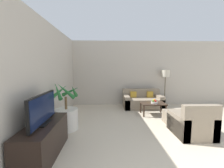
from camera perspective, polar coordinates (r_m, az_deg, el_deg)
name	(u,v)px	position (r m, az deg, el deg)	size (l,w,h in m)	color
wall_back	(144,73)	(6.57, 11.96, 4.06)	(7.61, 0.06, 2.70)	#BCB2A3
wall_left	(41,78)	(3.66, -25.32, 1.94)	(0.06, 7.57, 2.70)	#BCB2A3
tv_console	(44,140)	(3.11, -24.46, -18.81)	(0.49, 1.33, 0.60)	black
television	(43,109)	(2.92, -24.90, -8.68)	(0.18, 1.03, 0.53)	black
potted_palm	(66,116)	(4.09, -16.99, -11.48)	(0.71, 0.69, 1.25)	beige
sofa_loveseat	(142,101)	(6.11, 11.52, -6.48)	(1.51, 0.80, 0.73)	gray
floor_lamp	(165,76)	(6.55, 19.68, 3.05)	(0.32, 0.32, 1.49)	brown
coffee_table	(153,105)	(5.28, 15.32, -7.56)	(0.81, 0.55, 0.41)	#38281E
fruit_bowl	(154,103)	(5.19, 15.83, -6.82)	(0.22, 0.22, 0.06)	beige
apple_red	(156,101)	(5.15, 16.30, -6.22)	(0.07, 0.07, 0.07)	red
apple_green	(153,101)	(5.13, 15.37, -6.17)	(0.08, 0.08, 0.08)	olive
orange_fruit	(154,100)	(5.23, 15.83, -5.94)	(0.08, 0.08, 0.08)	orange
armchair	(192,124)	(4.08, 28.08, -13.44)	(0.79, 0.88, 0.81)	gray
ottoman	(174,117)	(4.76, 22.68, -11.46)	(0.58, 0.45, 0.36)	gray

